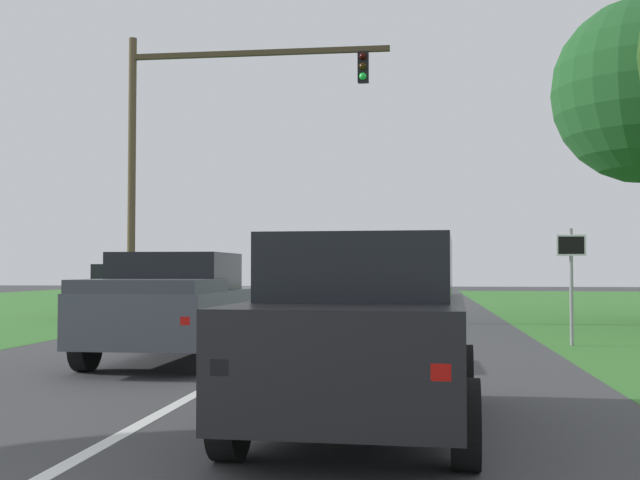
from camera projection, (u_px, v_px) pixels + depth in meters
The scene contains 6 objects.
ground_plane at pixel (263, 357), 14.30m from camera, with size 120.00×120.00×0.00m, color #424244.
red_suv_near at pixel (365, 327), 7.89m from camera, with size 2.29×4.64×1.90m.
pickup_truck_lead at pixel (178, 306), 13.62m from camera, with size 2.31×5.04×1.85m.
traffic_light at pixel (194, 133), 24.37m from camera, with size 8.06×0.40×8.73m.
keep_moving_sign at pixel (571, 270), 16.51m from camera, with size 0.60×0.09×2.42m.
crossing_suv_far at pixel (145, 290), 25.92m from camera, with size 4.48×2.10×1.74m.
Camera 1 is at (2.85, -2.74, 1.57)m, focal length 44.89 mm.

